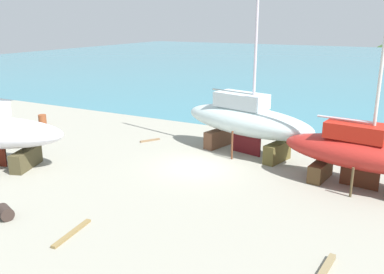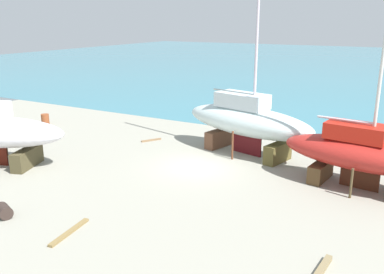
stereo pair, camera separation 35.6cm
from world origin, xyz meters
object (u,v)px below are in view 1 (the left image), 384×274
sailboat_far_slipway (362,153)px  barrel_ochre (5,212)px  barrel_rust_near (42,120)px  sailboat_small_center (246,120)px

sailboat_far_slipway → barrel_ochre: bearing=-132.6°
sailboat_far_slipway → barrel_rust_near: size_ratio=15.84×
barrel_rust_near → barrel_ochre: bearing=-47.8°
sailboat_small_center → barrel_ochre: bearing=-100.1°
sailboat_far_slipway → sailboat_small_center: 7.52m
sailboat_far_slipway → sailboat_small_center: (-7.09, 2.47, 0.33)m
sailboat_far_slipway → barrel_rust_near: sailboat_far_slipway is taller
sailboat_far_slipway → barrel_ochre: (-12.91, -10.86, -1.57)m
barrel_ochre → barrel_rust_near: size_ratio=0.98×
sailboat_far_slipway → barrel_ochre: 16.94m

